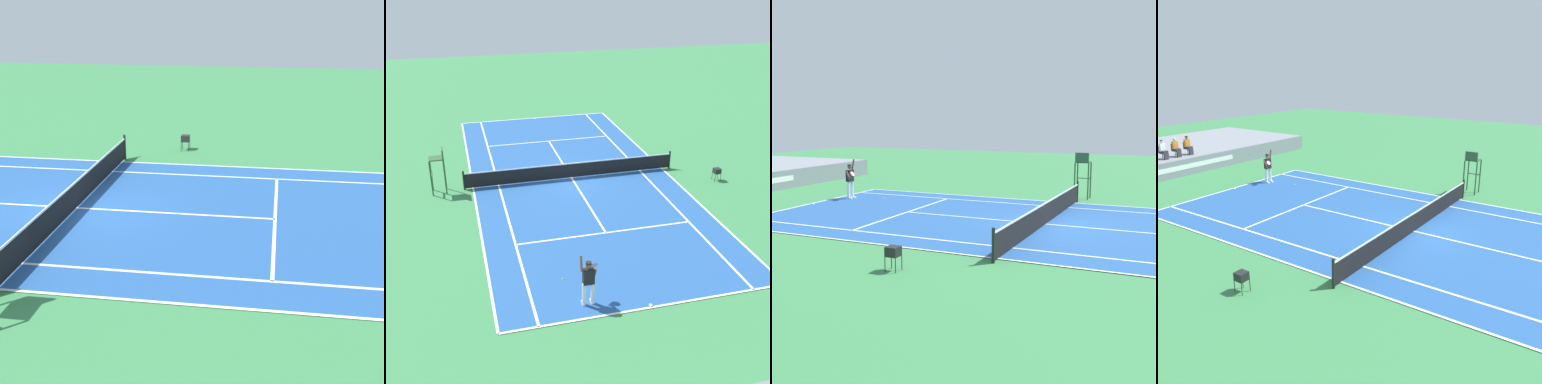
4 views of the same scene
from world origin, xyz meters
The scene contains 4 objects.
ground_plane centered at (0.00, 0.00, 0.00)m, with size 80.00×80.00×0.00m, color #387F47.
court centered at (0.00, 0.00, 0.01)m, with size 11.08×23.88×0.03m.
net centered at (0.00, 0.00, 0.52)m, with size 11.98×0.10×1.07m.
ball_hopper centered at (-7.78, 2.29, 0.57)m, with size 0.36×0.36×0.70m.
Camera 1 is at (16.52, 6.36, 6.56)m, focal length 53.08 mm.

